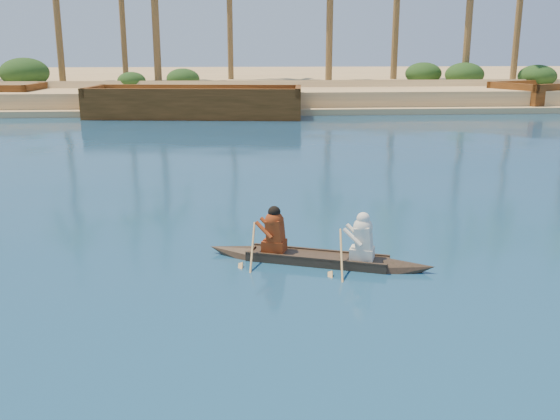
{
  "coord_description": "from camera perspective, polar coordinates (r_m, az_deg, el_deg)",
  "views": [
    {
      "loc": [
        -9.58,
        -15.19,
        4.01
      ],
      "look_at": [
        -8.59,
        -2.41,
        0.64
      ],
      "focal_mm": 40.0,
      "sensor_mm": 36.0,
      "label": 1
    }
  ],
  "objects": [
    {
      "name": "canoe",
      "position": [
        11.91,
        3.43,
        -3.77
      ],
      "size": [
        4.34,
        2.08,
        1.21
      ],
      "rotation": [
        0.0,
        0.0,
        -0.35
      ],
      "color": "#3F2C22",
      "rests_on": "ground"
    },
    {
      "name": "barge_mid",
      "position": [
        37.39,
        -7.73,
        9.54
      ],
      "size": [
        12.73,
        5.46,
        2.06
      ],
      "rotation": [
        0.0,
        0.0,
        -0.11
      ],
      "color": "brown",
      "rests_on": "ground"
    },
    {
      "name": "sandy_embankment",
      "position": [
        62.9,
        4.42,
        11.5
      ],
      "size": [
        150.0,
        51.0,
        1.5
      ],
      "color": "#DAB97B",
      "rests_on": "ground"
    },
    {
      "name": "shrub_cluster",
      "position": [
        47.74,
        7.29,
        11.23
      ],
      "size": [
        100.0,
        6.0,
        2.4
      ],
      "primitive_type": null,
      "color": "#1C3B15",
      "rests_on": "ground"
    }
  ]
}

